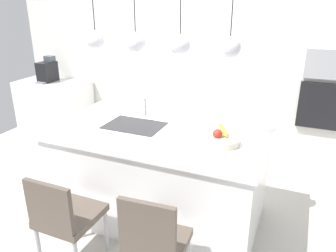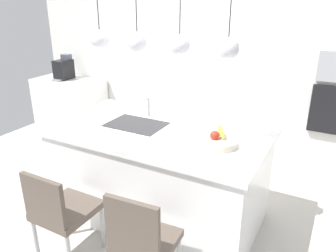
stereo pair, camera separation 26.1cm
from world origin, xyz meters
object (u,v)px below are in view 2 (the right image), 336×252
fruit_bowl (219,141)px  oven (336,111)px  coffee_machine (64,69)px  chair_middle (142,241)px  chair_near (61,210)px

fruit_bowl → oven: 1.85m
oven → coffee_machine: bearing=-175.6°
chair_middle → oven: bearing=67.4°
chair_near → chair_middle: 0.79m
fruit_bowl → coffee_machine: size_ratio=0.78×
coffee_machine → chair_near: 3.09m
chair_near → chair_middle: chair_middle is taller
fruit_bowl → chair_near: 1.42m
fruit_bowl → chair_near: size_ratio=0.34×
coffee_machine → chair_near: (2.07, -2.22, -0.56)m
chair_middle → coffee_machine: bearing=142.1°
fruit_bowl → coffee_machine: coffee_machine is taller
oven → chair_near: oven is taller
coffee_machine → chair_middle: 3.66m
oven → chair_near: bearing=-126.1°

